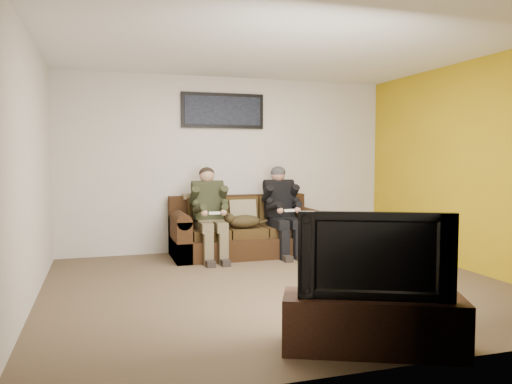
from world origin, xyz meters
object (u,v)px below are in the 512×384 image
object	(u,v)px
sofa	(243,232)
framed_poster	(223,111)
person_right	(282,206)
cat	(243,221)
person_left	(210,208)
tv_stand	(373,324)
television	(374,253)

from	to	relation	value
sofa	framed_poster	bearing A→B (deg)	117.02
person_right	cat	bearing A→B (deg)	-175.10
cat	framed_poster	xyz separation A→B (m)	(-0.14, 0.62, 1.59)
person_left	tv_stand	distance (m)	3.66
person_right	tv_stand	world-z (taller)	person_right
sofa	person_right	size ratio (longest dim) A/B	1.62
sofa	cat	bearing A→B (deg)	-106.02
person_right	tv_stand	bearing A→B (deg)	-99.83
person_left	cat	bearing A→B (deg)	-6.19
sofa	framed_poster	xyz separation A→B (m)	(-0.20, 0.39, 1.78)
person_left	framed_poster	world-z (taller)	framed_poster
framed_poster	tv_stand	world-z (taller)	framed_poster
sofa	cat	distance (m)	0.30
cat	tv_stand	xyz separation A→B (m)	(-0.03, -3.55, -0.31)
sofa	person_right	bearing A→B (deg)	-17.94
television	person_right	bearing A→B (deg)	104.13
framed_poster	tv_stand	bearing A→B (deg)	-88.53
person_right	framed_poster	world-z (taller)	framed_poster
cat	tv_stand	world-z (taller)	cat
person_right	television	world-z (taller)	person_right
framed_poster	television	world-z (taller)	framed_poster
cat	television	xyz separation A→B (m)	(-0.03, -3.55, 0.21)
sofa	television	world-z (taller)	television
person_left	framed_poster	distance (m)	1.54
person_left	framed_poster	bearing A→B (deg)	59.60
television	tv_stand	bearing A→B (deg)	-66.04
sofa	person_left	size ratio (longest dim) A/B	1.63
framed_poster	television	size ratio (longest dim) A/B	1.15
sofa	tv_stand	distance (m)	3.78
sofa	person_right	xyz separation A→B (m)	(0.53, -0.17, 0.39)
person_left	framed_poster	xyz separation A→B (m)	(0.33, 0.56, 1.39)
television	sofa	bearing A→B (deg)	112.55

